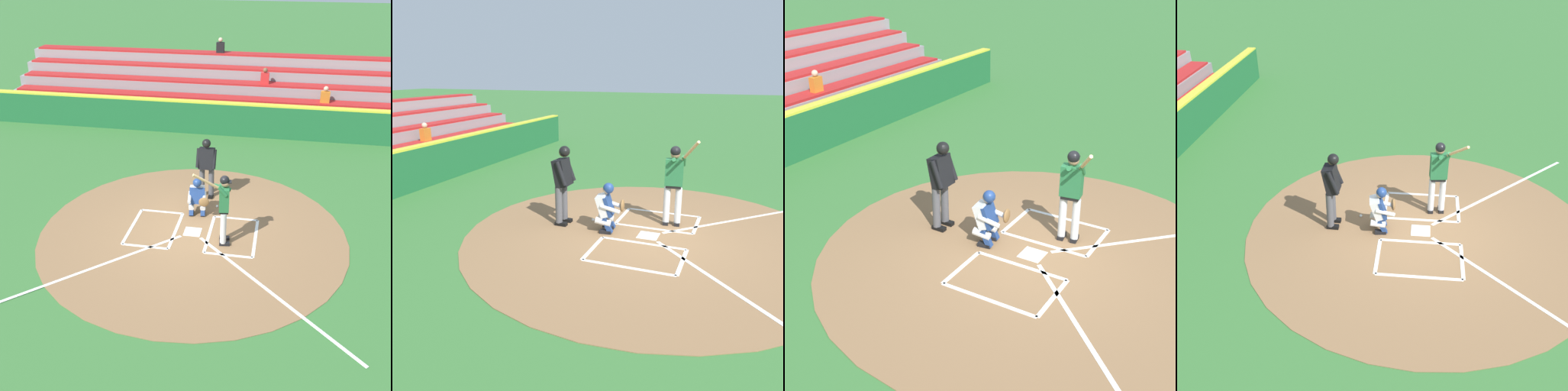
# 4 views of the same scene
# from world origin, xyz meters

# --- Properties ---
(ground_plane) EXTENTS (120.00, 120.00, 0.00)m
(ground_plane) POSITION_xyz_m (0.00, 0.00, 0.00)
(ground_plane) COLOR #387033
(dirt_circle) EXTENTS (8.00, 8.00, 0.01)m
(dirt_circle) POSITION_xyz_m (0.00, 0.00, 0.01)
(dirt_circle) COLOR olive
(dirt_circle) RESTS_ON ground
(home_plate_and_chalk) EXTENTS (7.93, 4.91, 0.01)m
(home_plate_and_chalk) POSITION_xyz_m (0.00, 0.88, 0.01)
(home_plate_and_chalk) COLOR white
(home_plate_and_chalk) RESTS_ON dirt_circle
(batter) EXTENTS (0.88, 0.81, 2.13)m
(batter) POSITION_xyz_m (-0.84, 0.36, 1.10)
(batter) COLOR silver
(batter) RESTS_ON ground
(catcher) EXTENTS (0.64, 0.62, 1.13)m
(catcher) POSITION_xyz_m (0.03, -0.94, 0.59)
(catcher) COLOR black
(catcher) RESTS_ON ground
(plate_umpire) EXTENTS (0.59, 0.42, 1.86)m
(plate_umpire) POSITION_xyz_m (-0.03, -2.05, 1.08)
(plate_umpire) COLOR #4C4C51
(plate_umpire) RESTS_ON ground
(baseball) EXTENTS (0.07, 0.07, 0.07)m
(baseball) POSITION_xyz_m (-0.44, -1.46, 0.04)
(baseball) COLOR white
(baseball) RESTS_ON ground
(backstop_wall) EXTENTS (22.00, 0.36, 1.31)m
(backstop_wall) POSITION_xyz_m (0.00, -7.50, 0.65)
(backstop_wall) COLOR #1E6033
(backstop_wall) RESTS_ON ground
(bleacher_stand) EXTENTS (20.00, 4.25, 3.00)m
(bleacher_stand) POSITION_xyz_m (-0.00, -10.76, 0.85)
(bleacher_stand) COLOR gray
(bleacher_stand) RESTS_ON ground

